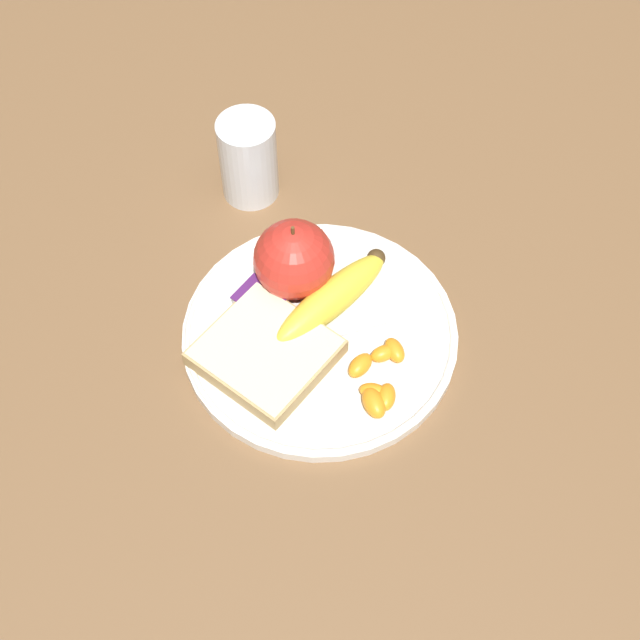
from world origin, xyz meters
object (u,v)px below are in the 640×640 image
at_px(jam_packet, 261,302).
at_px(banana, 333,297).
at_px(fork, 331,334).
at_px(plate, 320,333).
at_px(bread_slice, 266,353).
at_px(apple, 294,259).
at_px(juice_glass, 249,161).

bearing_deg(jam_packet, banana, -142.29).
height_order(banana, fork, banana).
xyz_separation_m(banana, fork, (-0.02, 0.03, -0.02)).
relative_size(plate, bread_slice, 2.30).
bearing_deg(apple, fork, 157.02).
xyz_separation_m(banana, jam_packet, (0.06, 0.05, -0.01)).
height_order(banana, bread_slice, banana).
distance_m(plate, jam_packet, 0.07).
bearing_deg(juice_glass, bread_slice, 132.95).
relative_size(banana, bread_slice, 1.30).
bearing_deg(fork, jam_packet, -42.54).
bearing_deg(bread_slice, jam_packet, -46.48).
bearing_deg(banana, bread_slice, 79.37).
height_order(juice_glass, bread_slice, juice_glass).
distance_m(plate, banana, 0.04).
bearing_deg(plate, apple, -29.33).
relative_size(plate, banana, 1.78).
height_order(plate, juice_glass, juice_glass).
xyz_separation_m(apple, banana, (-0.05, 0.00, -0.02)).
xyz_separation_m(juice_glass, fork, (-0.20, 0.11, -0.03)).
bearing_deg(apple, plate, 150.67).
bearing_deg(jam_packet, juice_glass, -47.25).
relative_size(plate, jam_packet, 5.90).
xyz_separation_m(banana, bread_slice, (0.02, 0.09, -0.01)).
xyz_separation_m(juice_glass, jam_packet, (-0.12, 0.13, -0.03)).
bearing_deg(fork, bread_slice, 5.07).
height_order(plate, apple, apple).
height_order(apple, banana, apple).
distance_m(plate, bread_slice, 0.06).
bearing_deg(fork, apple, -77.65).
height_order(juice_glass, apple, apple).
bearing_deg(jam_packet, fork, -167.86).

